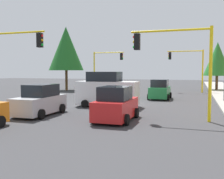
% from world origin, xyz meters
% --- Properties ---
extents(ground_plane, '(120.00, 120.00, 0.00)m').
position_xyz_m(ground_plane, '(0.00, 0.00, 0.00)').
color(ground_plane, '#353538').
extents(traffic_signal_near_right, '(0.36, 4.59, 5.64)m').
position_xyz_m(traffic_signal_near_right, '(6.00, -5.69, 3.99)').
color(traffic_signal_near_right, yellow).
rests_on(traffic_signal_near_right, ground).
extents(traffic_signal_far_left, '(0.36, 4.59, 5.53)m').
position_xyz_m(traffic_signal_far_left, '(-14.00, 5.67, 3.92)').
color(traffic_signal_far_left, yellow).
rests_on(traffic_signal_far_left, ground).
extents(traffic_signal_far_right, '(0.36, 4.59, 5.57)m').
position_xyz_m(traffic_signal_far_right, '(-14.00, -5.68, 3.95)').
color(traffic_signal_far_right, yellow).
rests_on(traffic_signal_far_right, ground).
extents(traffic_signal_near_left, '(0.36, 4.59, 5.31)m').
position_xyz_m(traffic_signal_near_left, '(6.00, 5.64, 3.77)').
color(traffic_signal_near_left, yellow).
rests_on(traffic_signal_near_left, ground).
extents(tree_roadside_far, '(3.75, 3.75, 6.84)m').
position_xyz_m(tree_roadside_far, '(-18.00, 9.50, 4.47)').
color(tree_roadside_far, brown).
rests_on(tree_roadside_far, ground).
extents(tree_opposite_side, '(4.94, 4.94, 9.07)m').
position_xyz_m(tree_opposite_side, '(-12.00, -11.00, 5.97)').
color(tree_opposite_side, brown).
rests_on(tree_opposite_side, ground).
extents(delivery_van_white, '(2.22, 4.80, 2.77)m').
position_xyz_m(delivery_van_white, '(2.00, 0.05, 1.28)').
color(delivery_van_white, white).
rests_on(delivery_van_white, ground).
extents(car_green, '(3.71, 2.09, 1.98)m').
position_xyz_m(car_green, '(-4.86, 3.30, 0.90)').
color(car_green, '#1E7238').
rests_on(car_green, ground).
extents(car_red, '(3.72, 2.08, 1.98)m').
position_xyz_m(car_red, '(7.24, 2.42, 0.90)').
color(car_red, red).
rests_on(car_red, ground).
extents(car_silver, '(3.99, 2.08, 1.98)m').
position_xyz_m(car_silver, '(6.95, -2.81, 0.90)').
color(car_silver, '#B2B5BA').
rests_on(car_silver, ground).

